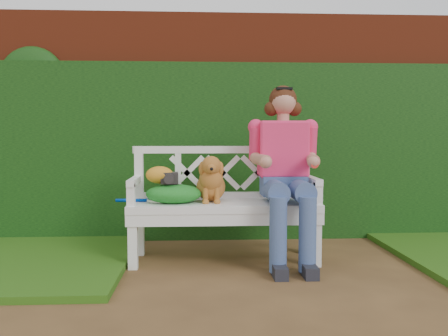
{
  "coord_description": "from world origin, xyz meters",
  "views": [
    {
      "loc": [
        -0.55,
        -2.92,
        1.01
      ],
      "look_at": [
        -0.35,
        0.85,
        0.75
      ],
      "focal_mm": 38.0,
      "sensor_mm": 36.0,
      "label": 1
    }
  ],
  "objects": [
    {
      "name": "ground",
      "position": [
        0.0,
        0.0,
        0.0
      ],
      "size": [
        60.0,
        60.0,
        0.0
      ],
      "primitive_type": "plane",
      "color": "#4F361D"
    },
    {
      "name": "brick_wall",
      "position": [
        0.0,
        1.9,
        1.1
      ],
      "size": [
        10.0,
        0.3,
        2.2
      ],
      "primitive_type": "cube",
      "color": "maroon",
      "rests_on": "ground"
    },
    {
      "name": "ivy_hedge",
      "position": [
        0.0,
        1.68,
        0.85
      ],
      "size": [
        10.0,
        0.18,
        1.7
      ],
      "primitive_type": "cube",
      "color": "#215815",
      "rests_on": "ground"
    },
    {
      "name": "garden_bench",
      "position": [
        -0.35,
        0.85,
        0.24
      ],
      "size": [
        1.6,
        0.67,
        0.48
      ],
      "primitive_type": null,
      "rotation": [
        0.0,
        0.0,
        0.04
      ],
      "color": "white",
      "rests_on": "ground"
    },
    {
      "name": "seated_woman",
      "position": [
        0.13,
        0.83,
        0.69
      ],
      "size": [
        0.73,
        0.88,
        1.39
      ],
      "primitive_type": null,
      "rotation": [
        0.0,
        0.0,
        -0.19
      ],
      "color": "#F24171",
      "rests_on": "ground"
    },
    {
      "name": "dog",
      "position": [
        -0.45,
        0.85,
        0.67
      ],
      "size": [
        0.36,
        0.41,
        0.37
      ],
      "primitive_type": null,
      "rotation": [
        0.0,
        0.0,
        0.41
      ],
      "color": "#936236",
      "rests_on": "garden_bench"
    },
    {
      "name": "tennis_racket",
      "position": [
        -0.84,
        0.86,
        0.49
      ],
      "size": [
        0.61,
        0.37,
        0.03
      ],
      "primitive_type": null,
      "rotation": [
        0.0,
        0.0,
        0.24
      ],
      "color": "silver",
      "rests_on": "garden_bench"
    },
    {
      "name": "green_bag",
      "position": [
        -0.75,
        0.81,
        0.55
      ],
      "size": [
        0.52,
        0.45,
        0.15
      ],
      "primitive_type": null,
      "rotation": [
        0.0,
        0.0,
        -0.28
      ],
      "color": "green",
      "rests_on": "garden_bench"
    },
    {
      "name": "camera_item",
      "position": [
        -0.78,
        0.81,
        0.68
      ],
      "size": [
        0.14,
        0.11,
        0.09
      ],
      "primitive_type": "cube",
      "rotation": [
        0.0,
        0.0,
        0.05
      ],
      "color": "#272525",
      "rests_on": "green_bag"
    },
    {
      "name": "baseball_glove",
      "position": [
        -0.86,
        0.83,
        0.7
      ],
      "size": [
        0.24,
        0.19,
        0.14
      ],
      "primitive_type": "ellipsoid",
      "rotation": [
        0.0,
        0.0,
        -0.13
      ],
      "color": "orange",
      "rests_on": "green_bag"
    }
  ]
}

